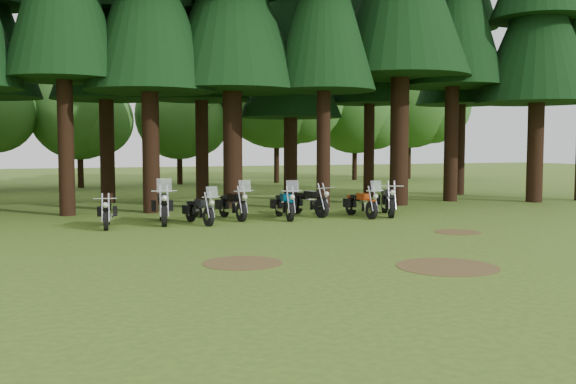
% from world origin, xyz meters
% --- Properties ---
extents(ground, '(120.00, 120.00, 0.00)m').
position_xyz_m(ground, '(0.00, 0.00, 0.00)').
color(ground, '#3B5A1A').
rests_on(ground, ground).
extents(pine_back_4, '(4.94, 4.94, 13.78)m').
position_xyz_m(pine_back_4, '(4.04, 13.25, 8.25)').
color(pine_back_4, black).
rests_on(pine_back_4, ground).
extents(pine_back_6, '(4.59, 4.59, 16.58)m').
position_xyz_m(pine_back_6, '(13.36, 12.79, 9.93)').
color(pine_back_6, black).
rests_on(pine_back_6, ground).
extents(decid_3, '(6.12, 5.95, 7.65)m').
position_xyz_m(decid_3, '(-4.71, 25.13, 4.51)').
color(decid_3, black).
rests_on(decid_3, ground).
extents(decid_4, '(5.93, 5.76, 7.41)m').
position_xyz_m(decid_4, '(1.58, 26.32, 4.37)').
color(decid_4, black).
rests_on(decid_4, ground).
extents(decid_5, '(8.45, 8.21, 10.56)m').
position_xyz_m(decid_5, '(8.29, 25.71, 6.23)').
color(decid_5, black).
rests_on(decid_5, ground).
extents(decid_6, '(7.06, 6.86, 8.82)m').
position_xyz_m(decid_6, '(14.85, 27.01, 5.20)').
color(decid_6, black).
rests_on(decid_6, ground).
extents(decid_7, '(8.44, 8.20, 10.55)m').
position_xyz_m(decid_7, '(19.46, 26.83, 6.22)').
color(decid_7, black).
rests_on(decid_7, ground).
extents(dirt_patch_0, '(1.80, 1.80, 0.01)m').
position_xyz_m(dirt_patch_0, '(-3.00, -2.00, 0.01)').
color(dirt_patch_0, '#4C3D1E').
rests_on(dirt_patch_0, ground).
extents(dirt_patch_1, '(1.40, 1.40, 0.01)m').
position_xyz_m(dirt_patch_1, '(4.50, 0.50, 0.01)').
color(dirt_patch_1, '#4C3D1E').
rests_on(dirt_patch_1, ground).
extents(dirt_patch_2, '(2.20, 2.20, 0.01)m').
position_xyz_m(dirt_patch_2, '(1.00, -4.00, 0.01)').
color(dirt_patch_2, '#4C3D1E').
rests_on(dirt_patch_2, ground).
extents(motorcycle_0, '(0.40, 2.10, 0.86)m').
position_xyz_m(motorcycle_0, '(-5.25, 5.43, 0.44)').
color(motorcycle_0, black).
rests_on(motorcycle_0, ground).
extents(motorcycle_1, '(0.64, 2.50, 1.57)m').
position_xyz_m(motorcycle_1, '(-3.39, 5.82, 0.52)').
color(motorcycle_1, black).
rests_on(motorcycle_1, ground).
extents(motorcycle_2, '(0.65, 2.07, 1.30)m').
position_xyz_m(motorcycle_2, '(-2.29, 5.24, 0.44)').
color(motorcycle_2, black).
rests_on(motorcycle_2, ground).
extents(motorcycle_3, '(0.57, 2.30, 1.44)m').
position_xyz_m(motorcycle_3, '(-0.90, 6.13, 0.48)').
color(motorcycle_3, black).
rests_on(motorcycle_3, ground).
extents(motorcycle_4, '(0.54, 2.28, 1.43)m').
position_xyz_m(motorcycle_4, '(0.85, 5.59, 0.48)').
color(motorcycle_4, black).
rests_on(motorcycle_4, ground).
extents(motorcycle_5, '(0.65, 2.26, 0.93)m').
position_xyz_m(motorcycle_5, '(2.04, 6.22, 0.47)').
color(motorcycle_5, black).
rests_on(motorcycle_5, ground).
extents(motorcycle_6, '(0.41, 2.20, 1.38)m').
position_xyz_m(motorcycle_6, '(3.66, 5.15, 0.46)').
color(motorcycle_6, black).
rests_on(motorcycle_6, ground).
extents(motorcycle_7, '(1.04, 2.33, 1.00)m').
position_xyz_m(motorcycle_7, '(4.84, 5.29, 0.51)').
color(motorcycle_7, black).
rests_on(motorcycle_7, ground).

